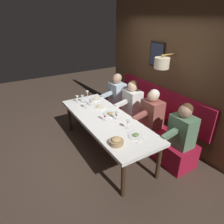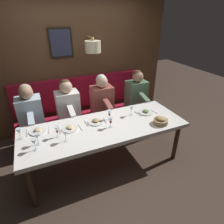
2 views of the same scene
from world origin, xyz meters
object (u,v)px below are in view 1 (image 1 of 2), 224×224
at_px(diner_far, 117,91).
at_px(wine_glass_6, 116,114).
at_px(diner_nearest, 183,127).
at_px(diner_near, 152,110).
at_px(wine_glass_4, 90,101).
at_px(wine_glass_0, 105,115).
at_px(wine_glass_5, 87,93).
at_px(diner_middle, 132,99).
at_px(wine_glass_7, 86,103).
at_px(wine_glass_1, 77,98).
at_px(bread_bowl, 116,141).
at_px(wine_glass_2, 128,123).
at_px(dining_table, 106,121).
at_px(wine_glass_3, 82,97).

height_order(diner_far, wine_glass_6, diner_far).
distance_m(diner_nearest, diner_near, 0.76).
relative_size(diner_nearest, wine_glass_4, 4.82).
bearing_deg(diner_near, wine_glass_0, 166.50).
bearing_deg(wine_glass_0, diner_far, 48.30).
bearing_deg(wine_glass_5, diner_middle, -46.69).
xyz_separation_m(diner_middle, wine_glass_5, (-0.74, 0.78, 0.04)).
bearing_deg(wine_glass_7, diner_near, -41.18).
bearing_deg(diner_far, diner_nearest, -90.00).
bearing_deg(diner_near, wine_glass_1, 129.63).
relative_size(wine_glass_4, bread_bowl, 0.75).
relative_size(wine_glass_2, wine_glass_7, 1.00).
relative_size(dining_table, diner_far, 3.08).
height_order(wine_glass_2, wine_glass_6, same).
xyz_separation_m(dining_table, diner_near, (0.88, -0.30, 0.14)).
xyz_separation_m(dining_table, wine_glass_4, (0.00, 0.68, 0.18)).
bearing_deg(wine_glass_0, bread_bowl, -106.04).
bearing_deg(wine_glass_2, wine_glass_6, 88.33).
distance_m(diner_middle, bread_bowl, 1.64).
bearing_deg(wine_glass_1, wine_glass_5, 27.17).
xyz_separation_m(dining_table, wine_glass_7, (-0.14, 0.60, 0.18)).
bearing_deg(diner_middle, wine_glass_4, 160.02).
relative_size(diner_far, wine_glass_6, 4.82).
relative_size(wine_glass_5, wine_glass_6, 1.00).
height_order(wine_glass_2, wine_glass_7, same).
bearing_deg(bread_bowl, diner_nearest, -12.53).
height_order(diner_near, wine_glass_1, diner_near).
distance_m(dining_table, diner_near, 0.94).
bearing_deg(wine_glass_4, wine_glass_5, 72.36).
bearing_deg(wine_glass_1, dining_table, -79.97).
distance_m(diner_nearest, wine_glass_5, 2.32).
relative_size(diner_middle, wine_glass_6, 4.82).
bearing_deg(wine_glass_4, dining_table, -90.06).
height_order(dining_table, bread_bowl, bread_bowl).
bearing_deg(dining_table, wine_glass_3, 94.10).
distance_m(wine_glass_4, wine_glass_7, 0.16).
relative_size(diner_nearest, wine_glass_6, 4.82).
bearing_deg(bread_bowl, diner_near, 23.48).
bearing_deg(wine_glass_5, wine_glass_2, -90.41).
relative_size(diner_near, wine_glass_6, 4.82).
bearing_deg(wine_glass_3, diner_near, -52.38).
bearing_deg(bread_bowl, wine_glass_0, 73.96).
bearing_deg(diner_far, wine_glass_3, -176.43).
height_order(diner_middle, wine_glass_1, diner_middle).
height_order(diner_middle, diner_far, same).
height_order(dining_table, wine_glass_0, wine_glass_0).
bearing_deg(bread_bowl, diner_far, 57.17).
xyz_separation_m(wine_glass_1, wine_glass_6, (0.32, -1.12, -0.00)).
height_order(diner_nearest, wine_glass_7, diner_nearest).
xyz_separation_m(diner_far, wine_glass_7, (-1.02, -0.40, 0.04)).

